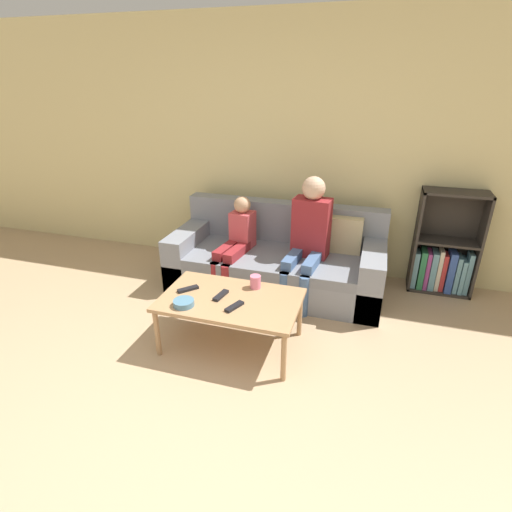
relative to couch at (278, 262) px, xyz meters
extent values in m
plane|color=tan|center=(-0.08, -2.33, -0.27)|extent=(22.00, 22.00, 0.00)
cube|color=beige|center=(-0.08, 0.57, 1.03)|extent=(12.00, 0.06, 2.60)
cube|color=gray|center=(-0.01, -0.05, -0.12)|extent=(2.10, 0.90, 0.29)
cube|color=slate|center=(-0.01, -0.14, 0.07)|extent=(1.66, 0.72, 0.10)
cube|color=gray|center=(-0.01, 0.32, 0.33)|extent=(2.10, 0.18, 0.42)
cube|color=gray|center=(-0.95, -0.05, 0.01)|extent=(0.22, 0.90, 0.55)
cube|color=gray|center=(0.93, -0.05, 0.01)|extent=(0.22, 0.90, 0.55)
cube|color=tan|center=(0.62, 0.17, 0.30)|extent=(0.36, 0.12, 0.36)
cube|color=#332D28|center=(1.31, 0.39, 0.25)|extent=(0.02, 0.28, 1.03)
cube|color=#332D28|center=(1.88, 0.39, 0.25)|extent=(0.02, 0.28, 1.03)
cube|color=#332D28|center=(1.60, 0.52, 0.25)|extent=(0.59, 0.02, 1.03)
cube|color=#332D28|center=(1.60, 0.39, -0.26)|extent=(0.59, 0.28, 0.02)
cube|color=#332D28|center=(1.60, 0.39, 0.27)|extent=(0.55, 0.28, 0.02)
cube|color=#332D28|center=(1.60, 0.39, 0.75)|extent=(0.59, 0.28, 0.02)
cube|color=#6699A8|center=(1.35, 0.37, -0.05)|extent=(0.05, 0.18, 0.38)
cube|color=#2D7A4C|center=(1.41, 0.38, -0.04)|extent=(0.05, 0.22, 0.40)
cube|color=#993D84|center=(1.46, 0.38, -0.05)|extent=(0.04, 0.19, 0.39)
cube|color=#6699A8|center=(1.52, 0.38, -0.04)|extent=(0.06, 0.19, 0.40)
cube|color=beige|center=(1.57, 0.37, -0.03)|extent=(0.04, 0.17, 0.43)
cube|color=red|center=(1.62, 0.37, -0.05)|extent=(0.04, 0.16, 0.39)
cube|color=#33519E|center=(1.68, 0.38, -0.03)|extent=(0.06, 0.24, 0.42)
cube|color=#6699A8|center=(1.74, 0.37, -0.06)|extent=(0.04, 0.19, 0.38)
cube|color=#6699A8|center=(1.79, 0.38, -0.07)|extent=(0.04, 0.21, 0.35)
cube|color=#6699A8|center=(1.84, 0.37, -0.03)|extent=(0.04, 0.18, 0.43)
cylinder|color=#A87F56|center=(-0.61, -1.38, -0.07)|extent=(0.04, 0.04, 0.40)
cylinder|color=#A87F56|center=(0.39, -1.38, -0.07)|extent=(0.04, 0.04, 0.40)
cylinder|color=#A87F56|center=(-0.61, -0.80, -0.07)|extent=(0.04, 0.04, 0.40)
cylinder|color=#A87F56|center=(0.39, -0.80, -0.07)|extent=(0.04, 0.04, 0.40)
cube|color=#A87F56|center=(-0.11, -1.09, 0.15)|extent=(1.08, 0.66, 0.03)
cylinder|color=#476693|center=(0.18, -0.47, -0.07)|extent=(0.10, 0.10, 0.39)
cylinder|color=#476693|center=(0.37, -0.49, -0.07)|extent=(0.10, 0.10, 0.39)
cube|color=#476693|center=(0.20, -0.24, 0.17)|extent=(0.14, 0.41, 0.09)
cube|color=#476693|center=(0.39, -0.26, 0.17)|extent=(0.14, 0.41, 0.09)
cube|color=maroon|center=(0.33, -0.01, 0.41)|extent=(0.37, 0.24, 0.57)
sphere|color=#D1A889|center=(0.33, -0.01, 0.80)|extent=(0.22, 0.22, 0.22)
cylinder|color=maroon|center=(-0.50, -0.46, -0.07)|extent=(0.10, 0.10, 0.39)
cylinder|color=maroon|center=(-0.38, -0.48, -0.07)|extent=(0.10, 0.10, 0.39)
cube|color=maroon|center=(-0.47, -0.23, 0.17)|extent=(0.16, 0.41, 0.09)
cube|color=maroon|center=(-0.35, -0.24, 0.17)|extent=(0.16, 0.41, 0.09)
cube|color=#C6474C|center=(-0.37, 0.00, 0.31)|extent=(0.24, 0.23, 0.37)
sphere|color=tan|center=(-0.37, 0.00, 0.57)|extent=(0.17, 0.17, 0.17)
cylinder|color=pink|center=(0.03, -0.87, 0.22)|extent=(0.09, 0.09, 0.11)
cube|color=black|center=(-0.03, -1.21, 0.17)|extent=(0.11, 0.18, 0.02)
cube|color=black|center=(-0.19, -1.09, 0.17)|extent=(0.08, 0.18, 0.02)
cube|color=black|center=(-0.48, -1.07, 0.17)|extent=(0.15, 0.16, 0.02)
cylinder|color=teal|center=(-0.40, -1.29, 0.19)|extent=(0.16, 0.16, 0.05)
camera|label=1|loc=(0.87, -3.60, 1.74)|focal=28.00mm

